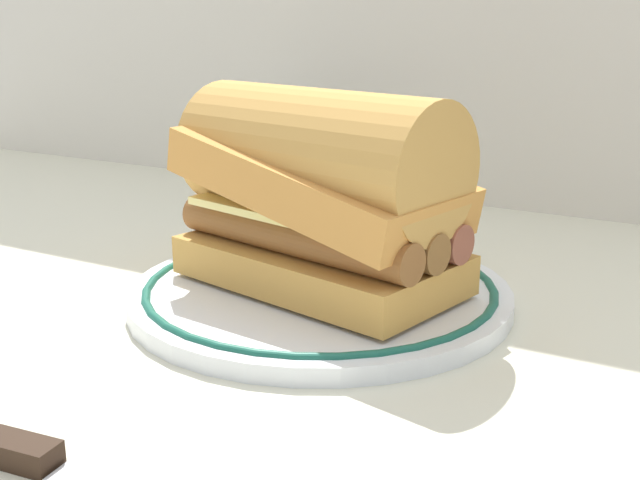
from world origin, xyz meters
name	(u,v)px	position (x,y,z in m)	size (l,w,h in m)	color
ground_plane	(297,290)	(0.00, 0.00, 0.00)	(1.50, 1.50, 0.00)	beige
plate	(320,292)	(0.03, -0.01, 0.01)	(0.26, 0.26, 0.01)	white
sausage_sandwich	(320,190)	(0.03, -0.01, 0.08)	(0.21, 0.14, 0.13)	#C79042
drinking_glass	(269,165)	(-0.14, 0.19, 0.05)	(0.06, 0.06, 0.11)	silver
butter_knife	(56,465)	(0.03, -0.25, 0.00)	(0.14, 0.03, 0.01)	silver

